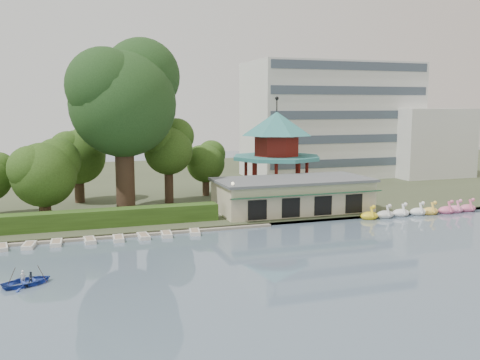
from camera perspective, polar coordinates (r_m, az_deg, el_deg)
name	(u,v)px	position (r m, az deg, el deg)	size (l,w,h in m)	color
ground_plane	(291,278)	(41.28, 5.44, -10.32)	(220.00, 220.00, 0.00)	slate
shore	(164,182)	(90.11, -8.14, -0.25)	(220.00, 70.00, 0.40)	#424930
embankment	(224,227)	(56.89, -1.69, -5.03)	(220.00, 0.60, 0.30)	gray
dock	(108,236)	(54.62, -13.85, -5.84)	(34.00, 1.60, 0.24)	gray
boathouse	(293,194)	(64.22, 5.64, -1.55)	(18.60, 9.39, 3.90)	#C2B694
pavilion	(276,146)	(73.55, 3.91, 3.69)	(12.40, 12.40, 13.50)	#C2B694
office_building	(347,124)	(97.84, 11.36, 5.92)	(38.00, 18.00, 20.00)	silver
hedge	(75,220)	(57.44, -17.16, -4.08)	(30.00, 2.00, 1.80)	#2F4F18
lamp_post	(233,194)	(58.30, -0.78, -1.51)	(0.36, 0.36, 4.28)	black
big_tree	(124,95)	(64.37, -12.27, 8.86)	(13.58, 12.65, 20.60)	#3A281C
small_trees	(82,160)	(67.38, -16.48, 2.05)	(38.79, 17.20, 10.92)	#3A281C
swan_boats	(430,211)	(68.05, 19.63, -3.13)	(19.32, 2.12, 1.92)	yellow
moored_rowboats	(74,241)	(53.15, -17.28, -6.28)	(24.65, 2.69, 0.36)	silver
rowboat_with_passengers	(27,278)	(42.29, -21.76, -9.69)	(5.82, 5.05, 2.01)	#2741A4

